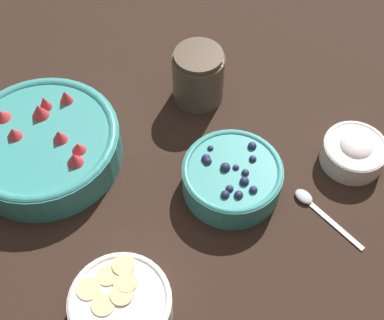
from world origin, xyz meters
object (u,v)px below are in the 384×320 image
at_px(bowl_strawberries, 43,143).
at_px(jar_chocolate, 198,77).
at_px(bowl_blueberries, 232,177).
at_px(bowl_bananas, 121,305).
at_px(bowl_cream, 354,151).

xyz_separation_m(bowl_strawberries, jar_chocolate, (0.28, -0.08, 0.01)).
relative_size(bowl_blueberries, jar_chocolate, 1.53).
bearing_deg(bowl_bananas, bowl_strawberries, 74.66).
height_order(bowl_bananas, jar_chocolate, jar_chocolate).
relative_size(bowl_strawberries, bowl_bananas, 1.81).
xyz_separation_m(bowl_strawberries, bowl_bananas, (-0.08, -0.30, -0.01)).
height_order(bowl_strawberries, bowl_blueberries, bowl_strawberries).
bearing_deg(bowl_blueberries, bowl_strawberries, 124.69).
xyz_separation_m(bowl_blueberries, jar_chocolate, (0.10, 0.18, 0.02)).
bearing_deg(bowl_strawberries, bowl_bananas, -105.34).
relative_size(bowl_blueberries, bowl_bananas, 1.13).
relative_size(bowl_strawberries, jar_chocolate, 2.46).
bearing_deg(jar_chocolate, bowl_strawberries, 164.35).
bearing_deg(jar_chocolate, bowl_blueberries, -119.40).
distance_m(bowl_cream, jar_chocolate, 0.30).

